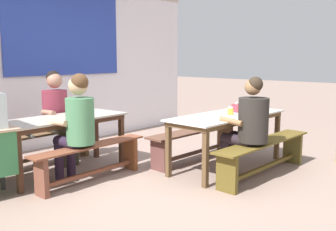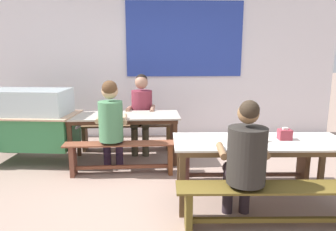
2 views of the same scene
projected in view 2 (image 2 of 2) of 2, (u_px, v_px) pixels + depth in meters
ground_plane at (172, 194)px, 3.80m from camera, size 40.00×40.00×0.00m
backdrop_wall at (165, 59)px, 6.16m from camera, size 6.75×0.23×2.92m
dining_table_far at (124, 120)px, 4.83m from camera, size 1.71×0.72×0.74m
dining_table_near at (260, 147)px, 3.46m from camera, size 1.91×0.76×0.74m
bench_far_back at (127, 132)px, 5.45m from camera, size 1.69×0.32×0.45m
bench_far_front at (122, 154)px, 4.36m from camera, size 1.59×0.28×0.45m
bench_near_back at (245, 160)px, 4.08m from camera, size 1.77×0.37×0.45m
bench_near_front at (275, 201)px, 2.98m from camera, size 1.89×0.36×0.45m
food_cart at (29, 120)px, 4.80m from camera, size 1.80×0.96×1.13m
person_near_front at (245, 157)px, 2.95m from camera, size 0.48×0.58×1.28m
person_left_back_turned at (111, 121)px, 4.31m from camera, size 0.46×0.54×1.32m
person_center_facing at (142, 108)px, 5.32m from camera, size 0.48×0.58×1.32m
tissue_box at (285, 134)px, 3.47m from camera, size 0.14×0.11×0.14m
condiment_jar at (262, 137)px, 3.40m from camera, size 0.08×0.08×0.10m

